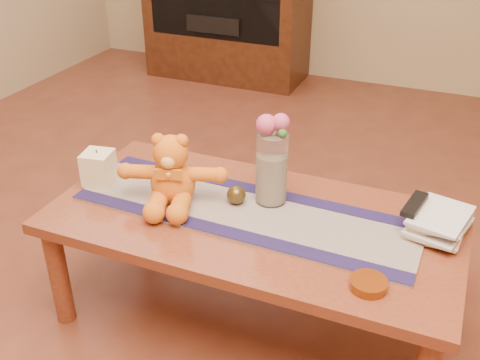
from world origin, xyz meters
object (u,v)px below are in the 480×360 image
at_px(glass_vase, 272,168).
at_px(teddy_bear, 172,169).
at_px(pillar_candle, 99,168).
at_px(bronze_ball, 236,195).
at_px(tv_remote, 415,204).
at_px(book_bottom, 412,222).
at_px(amber_dish, 368,284).

bearing_deg(glass_vase, teddy_bear, -158.21).
height_order(teddy_bear, pillar_candle, teddy_bear).
bearing_deg(bronze_ball, tv_remote, 10.07).
bearing_deg(book_bottom, bronze_ball, -162.30).
bearing_deg(book_bottom, tv_remote, -93.00).
xyz_separation_m(glass_vase, book_bottom, (0.48, 0.05, -0.13)).
relative_size(glass_vase, amber_dish, 2.39).
bearing_deg(book_bottom, teddy_bear, -160.77).
height_order(glass_vase, book_bottom, glass_vase).
xyz_separation_m(pillar_candle, tv_remote, (1.12, 0.17, 0.01)).
bearing_deg(amber_dish, pillar_candle, 169.16).
height_order(teddy_bear, book_bottom, teddy_bear).
xyz_separation_m(tv_remote, amber_dish, (-0.07, -0.37, -0.07)).
bearing_deg(teddy_bear, bronze_ball, -1.05).
xyz_separation_m(bronze_ball, tv_remote, (0.59, 0.10, 0.04)).
distance_m(pillar_candle, amber_dish, 1.07).
relative_size(bronze_ball, amber_dish, 0.62).
bearing_deg(book_bottom, pillar_candle, -164.26).
relative_size(pillar_candle, book_bottom, 0.56).
height_order(book_bottom, amber_dish, amber_dish).
bearing_deg(teddy_bear, book_bottom, -5.19).
xyz_separation_m(teddy_bear, book_bottom, (0.81, 0.18, -0.12)).
distance_m(book_bottom, tv_remote, 0.08).
xyz_separation_m(pillar_candle, glass_vase, (0.63, 0.13, 0.07)).
relative_size(book_bottom, amber_dish, 2.05).
xyz_separation_m(teddy_bear, glass_vase, (0.32, 0.13, 0.01)).
relative_size(glass_vase, bronze_ball, 3.85).
distance_m(teddy_bear, amber_dish, 0.77).
bearing_deg(tv_remote, pillar_candle, -161.74).
height_order(teddy_bear, amber_dish, teddy_bear).
bearing_deg(tv_remote, book_bottom, 90.00).
bearing_deg(glass_vase, amber_dish, -38.28).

